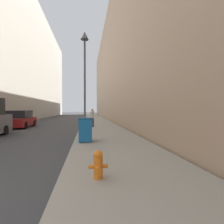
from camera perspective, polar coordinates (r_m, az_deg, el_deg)
sidewalk_right at (r=20.41m, az=-4.73°, el=-3.69°), size 3.68×60.00×0.13m
building_right_stone at (r=30.53m, az=9.84°, el=14.01°), size 12.00×60.00×17.25m
fire_hydrant at (r=4.16m, az=-4.49°, el=-16.51°), size 0.45×0.33×0.64m
trash_bin at (r=8.64m, az=-8.68°, el=-5.63°), size 0.65×0.69×1.15m
lamppost at (r=11.95m, az=-8.90°, el=16.19°), size 0.52×0.52×6.62m
parked_sedan_near at (r=18.48m, az=-27.88°, el=-2.24°), size 1.99×4.15×1.59m
pedestrian_on_sidewalk at (r=15.46m, az=-6.42°, el=-1.92°), size 0.33×0.21×1.61m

